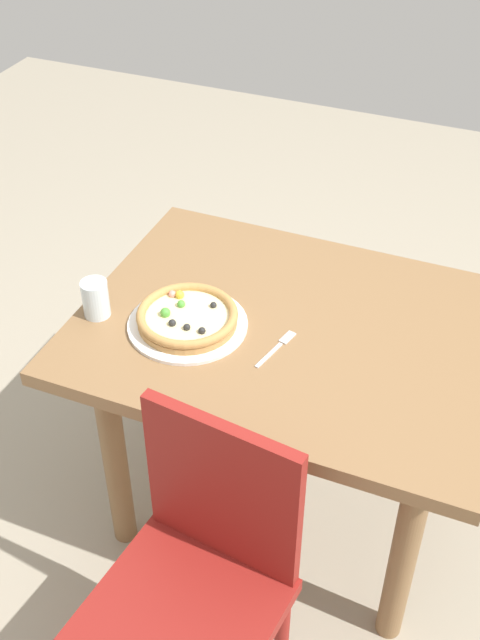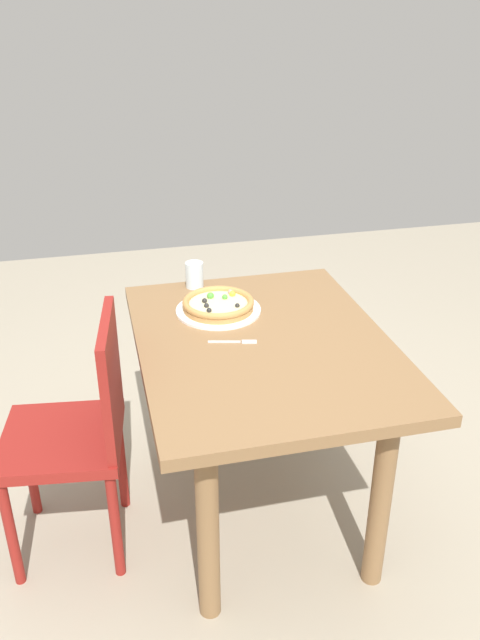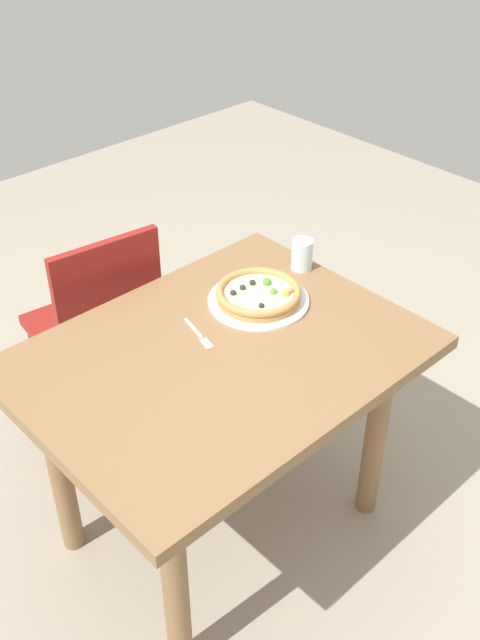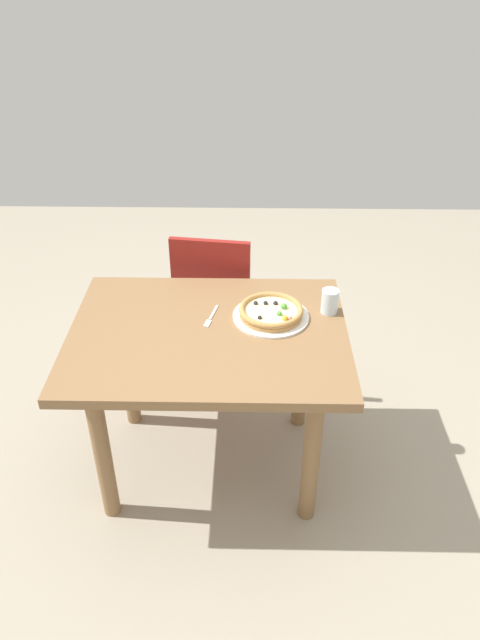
% 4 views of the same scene
% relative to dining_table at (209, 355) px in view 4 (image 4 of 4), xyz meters
% --- Properties ---
extents(ground_plane, '(6.00, 6.00, 0.00)m').
position_rel_dining_table_xyz_m(ground_plane, '(0.00, 0.00, -0.63)').
color(ground_plane, '#9E937F').
extents(dining_table, '(1.12, 0.85, 0.75)m').
position_rel_dining_table_xyz_m(dining_table, '(0.00, 0.00, 0.00)').
color(dining_table, olive).
rests_on(dining_table, ground).
extents(chair_near, '(0.45, 0.45, 0.90)m').
position_rel_dining_table_xyz_m(chair_near, '(0.01, -0.64, -0.13)').
color(chair_near, maroon).
rests_on(chair_near, ground).
extents(plate, '(0.32, 0.32, 0.01)m').
position_rel_dining_table_xyz_m(plate, '(-0.25, -0.10, 0.12)').
color(plate, white).
rests_on(plate, dining_table).
extents(pizza, '(0.27, 0.27, 0.05)m').
position_rel_dining_table_xyz_m(pizza, '(-0.25, -0.10, 0.15)').
color(pizza, '#B78447').
rests_on(pizza, plate).
extents(fork, '(0.05, 0.16, 0.00)m').
position_rel_dining_table_xyz_m(fork, '(-0.00, -0.09, 0.12)').
color(fork, silver).
rests_on(fork, dining_table).
extents(drinking_glass, '(0.07, 0.07, 0.10)m').
position_rel_dining_table_xyz_m(drinking_glass, '(-0.50, -0.15, 0.17)').
color(drinking_glass, silver).
rests_on(drinking_glass, dining_table).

